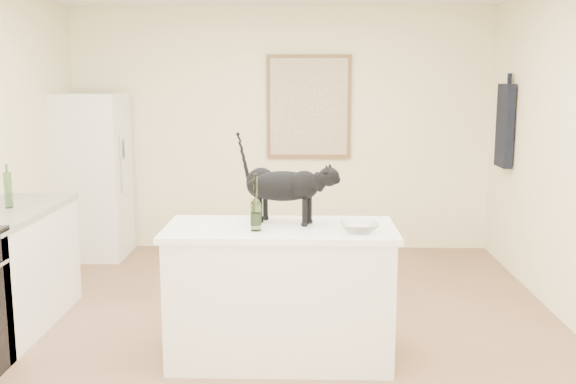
{
  "coord_description": "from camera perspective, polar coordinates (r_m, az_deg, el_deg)",
  "views": [
    {
      "loc": [
        0.26,
        -4.4,
        1.85
      ],
      "look_at": [
        0.15,
        -0.15,
        1.12
      ],
      "focal_mm": 41.31,
      "sensor_mm": 36.0,
      "label": 1
    }
  ],
  "objects": [
    {
      "name": "wine_bottle",
      "position": [
        4.17,
        -2.79,
        -1.21
      ],
      "size": [
        0.09,
        0.09,
        0.32
      ],
      "primitive_type": "cylinder",
      "rotation": [
        0.0,
        0.0,
        0.37
      ],
      "color": "#365E25",
      "rests_on": "island_top"
    },
    {
      "name": "floor",
      "position": [
        4.78,
        -1.8,
        -13.03
      ],
      "size": [
        5.5,
        5.5,
        0.0
      ],
      "primitive_type": "plane",
      "color": "#91694D",
      "rests_on": "ground"
    },
    {
      "name": "hanging_garment",
      "position": [
        6.75,
        18.17,
        5.44
      ],
      "size": [
        0.08,
        0.34,
        0.8
      ],
      "primitive_type": "cube",
      "color": "black",
      "rests_on": "wall_right"
    },
    {
      "name": "glass_bowl",
      "position": [
        4.17,
        6.15,
        -3.06
      ],
      "size": [
        0.26,
        0.26,
        0.06
      ],
      "primitive_type": "imported",
      "rotation": [
        0.0,
        0.0,
        0.07
      ],
      "color": "white",
      "rests_on": "island_top"
    },
    {
      "name": "artwork_frame",
      "position": [
        7.13,
        1.8,
        7.33
      ],
      "size": [
        0.9,
        0.03,
        1.1
      ],
      "primitive_type": "cube",
      "color": "brown",
      "rests_on": "wall_back"
    },
    {
      "name": "artwork_canvas",
      "position": [
        7.11,
        1.8,
        7.33
      ],
      "size": [
        0.82,
        0.0,
        1.02
      ],
      "primitive_type": "cube",
      "color": "beige",
      "rests_on": "wall_back"
    },
    {
      "name": "left_countertop",
      "position": [
        5.28,
        -23.29,
        -1.64
      ],
      "size": [
        0.62,
        1.44,
        0.04
      ],
      "primitive_type": "cube",
      "color": "gray",
      "rests_on": "left_cabinets"
    },
    {
      "name": "black_cat",
      "position": [
        4.38,
        -0.43,
        0.17
      ],
      "size": [
        0.66,
        0.39,
        0.44
      ],
      "primitive_type": null,
      "rotation": [
        0.0,
        0.0,
        -0.34
      ],
      "color": "black",
      "rests_on": "island_top"
    },
    {
      "name": "island_top",
      "position": [
        4.31,
        -0.68,
        -3.25
      ],
      "size": [
        1.5,
        0.7,
        0.04
      ],
      "primitive_type": "cube",
      "color": "white",
      "rests_on": "island_base"
    },
    {
      "name": "fridge",
      "position": [
        7.17,
        -16.5,
        1.33
      ],
      "size": [
        0.68,
        0.68,
        1.7
      ],
      "primitive_type": "cube",
      "color": "white",
      "rests_on": "floor"
    },
    {
      "name": "fridge_paper",
      "position": [
        7.07,
        -13.87,
        3.63
      ],
      "size": [
        0.05,
        0.15,
        0.2
      ],
      "primitive_type": "cube",
      "rotation": [
        0.0,
        0.0,
        0.26
      ],
      "color": "white",
      "rests_on": "fridge"
    },
    {
      "name": "wall_front",
      "position": [
        1.76,
        -7.12,
        -8.59
      ],
      "size": [
        4.5,
        0.0,
        4.5
      ],
      "primitive_type": "plane",
      "rotation": [
        -1.57,
        0.0,
        0.0
      ],
      "color": "#FEF6C4",
      "rests_on": "ground"
    },
    {
      "name": "wall_back",
      "position": [
        7.18,
        -0.62,
        5.35
      ],
      "size": [
        4.5,
        0.0,
        4.5
      ],
      "primitive_type": "plane",
      "rotation": [
        1.57,
        0.0,
        0.0
      ],
      "color": "#FEF6C4",
      "rests_on": "ground"
    },
    {
      "name": "island_base",
      "position": [
        4.44,
        -0.67,
        -8.92
      ],
      "size": [
        1.44,
        0.67,
        0.86
      ],
      "primitive_type": "cube",
      "color": "white",
      "rests_on": "floor"
    },
    {
      "name": "left_cabinets",
      "position": [
        5.38,
        -22.97,
        -6.34
      ],
      "size": [
        0.6,
        1.4,
        0.86
      ],
      "primitive_type": "cube",
      "color": "white",
      "rests_on": "floor"
    }
  ]
}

